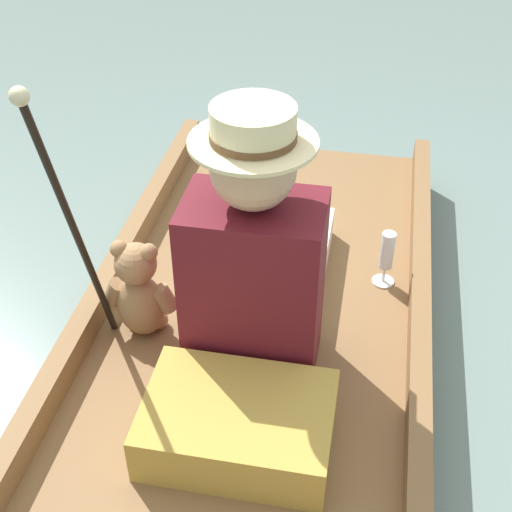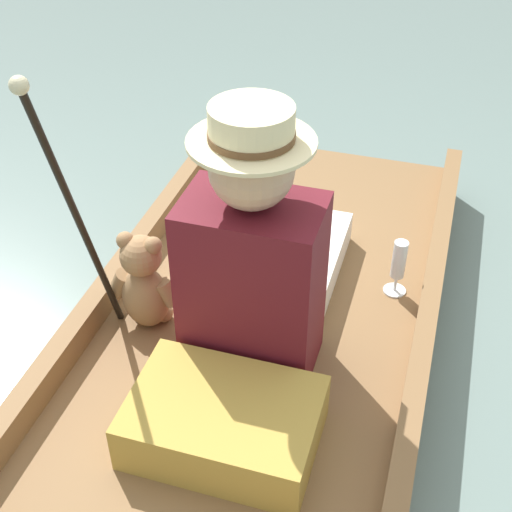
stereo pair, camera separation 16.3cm
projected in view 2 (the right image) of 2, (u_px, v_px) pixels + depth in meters
name	position (u px, v px, depth m)	size (l,w,h in m)	color
ground_plane	(251.00, 371.00, 2.22)	(16.00, 16.00, 0.00)	slate
punt_boat	(251.00, 356.00, 2.18)	(1.05, 2.45, 0.21)	brown
seat_cushion	(224.00, 422.00, 1.82)	(0.48, 0.34, 0.15)	#B7933D
seated_person	(262.00, 260.00, 2.00)	(0.37, 0.83, 0.81)	white
teddy_bear	(145.00, 283.00, 2.13)	(0.24, 0.14, 0.34)	#9E754C
wine_glass	(399.00, 263.00, 2.27)	(0.07, 0.07, 0.20)	silver
walking_cane	(70.00, 202.00, 1.80)	(0.04, 0.29, 0.91)	black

